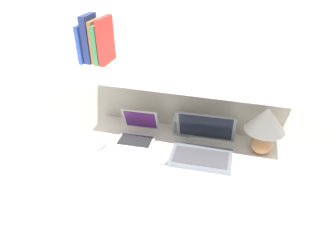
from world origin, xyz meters
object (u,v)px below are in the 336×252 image
Objects in this scene: second_mouse at (99,146)px; book_brown at (96,41)px; book_green at (101,43)px; laptop_large at (202,147)px; laptop_small at (137,134)px; computer_mouse at (162,159)px; book_red at (106,41)px; router_box at (182,126)px; book_blue at (85,43)px; book_navy at (90,38)px; table_lamp at (265,125)px.

second_mouse is 0.46× the size of book_brown.
laptop_large is at bearing -6.11° from book_green.
laptop_small reaches higher than computer_mouse.
router_box is at bearing 15.27° from book_red.
book_green is (-0.00, 0.18, 0.58)m from second_mouse.
book_blue is at bearing -168.24° from router_box.
laptop_small is 0.27m from computer_mouse.
router_box is 0.57× the size of book_green.
laptop_small is 0.60m from book_brown.
computer_mouse is 0.78m from book_navy.
book_brown is at bearing 174.13° from laptop_large.
book_blue reaches higher than laptop_large.
book_navy is at bearing 180.00° from book_green.
laptop_large is 0.25m from computer_mouse.
computer_mouse is 0.75m from book_brown.
computer_mouse is (-0.54, -0.24, -0.17)m from table_lamp.
computer_mouse is 0.31m from router_box.
router_box is 0.49× the size of book_red.
second_mouse is at bearing -69.79° from book_navy.
book_navy reaches higher than computer_mouse.
table_lamp is at bearing 13.32° from second_mouse.
table_lamp reaches higher than router_box.
second_mouse is 0.60m from book_green.
computer_mouse is at bearing -148.28° from laptop_large.
book_navy reaches higher than book_brown.
book_navy reaches higher than book_blue.
book_navy is (-0.51, -0.11, 0.55)m from router_box.
book_green reaches higher than book_blue.
computer_mouse is at bearing -21.04° from book_blue.
book_red reaches higher than computer_mouse.
laptop_large is 0.89m from book_blue.
book_blue is 0.04m from book_navy.
book_blue reaches higher than router_box.
book_navy is at bearing 157.51° from computer_mouse.
second_mouse is (-0.94, -0.22, -0.17)m from table_lamp.
laptop_small is 0.62m from book_blue.
book_brown reaches higher than laptop_large.
book_brown reaches higher than table_lamp.
table_lamp is 1.05m from book_brown.
book_brown is (-0.97, -0.05, 0.41)m from table_lamp.
laptop_large reaches higher than second_mouse.
book_red reaches higher than laptop_large.
laptop_large is 1.59× the size of book_brown.
book_blue is 0.07m from book_brown.
book_brown is at bearing -166.55° from router_box.
book_navy is 1.04× the size of book_red.
book_green is at bearing 0.00° from book_blue.
second_mouse is (-0.61, -0.11, -0.03)m from laptop_large.
router_box is (0.45, 0.29, 0.04)m from second_mouse.
table_lamp is at bearing 18.87° from laptop_large.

